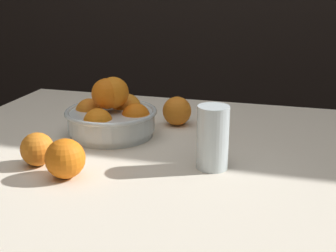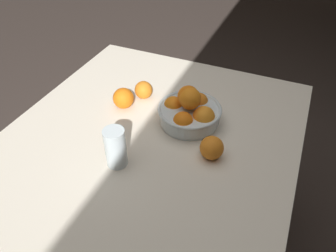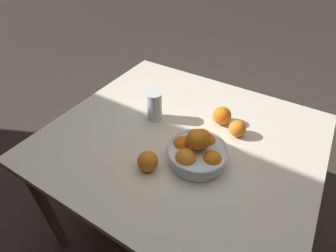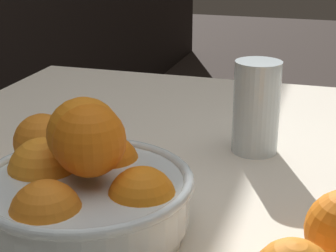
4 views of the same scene
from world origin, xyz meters
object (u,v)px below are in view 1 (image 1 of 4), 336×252
orange_loose_near_bowl (177,111)px  orange_loose_aside (37,149)px  juice_glass (213,139)px  fruit_bowl (112,115)px  orange_loose_front (65,159)px

orange_loose_near_bowl → orange_loose_aside: size_ratio=1.08×
juice_glass → orange_loose_aside: 0.38m
juice_glass → orange_loose_aside: bearing=-166.6°
fruit_bowl → orange_loose_near_bowl: fruit_bowl is taller
orange_loose_near_bowl → orange_loose_front: bearing=-107.9°
fruit_bowl → orange_loose_aside: fruit_bowl is taller
orange_loose_front → orange_loose_aside: orange_loose_front is taller
fruit_bowl → juice_glass: size_ratio=1.71×
orange_loose_front → orange_loose_aside: size_ratio=1.13×
fruit_bowl → orange_loose_near_bowl: size_ratio=2.97×
fruit_bowl → juice_glass: fruit_bowl is taller
juice_glass → orange_loose_aside: (-0.36, -0.09, -0.03)m
juice_glass → orange_loose_near_bowl: size_ratio=1.74×
juice_glass → orange_loose_front: bearing=-154.9°
orange_loose_near_bowl → orange_loose_front: 0.42m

